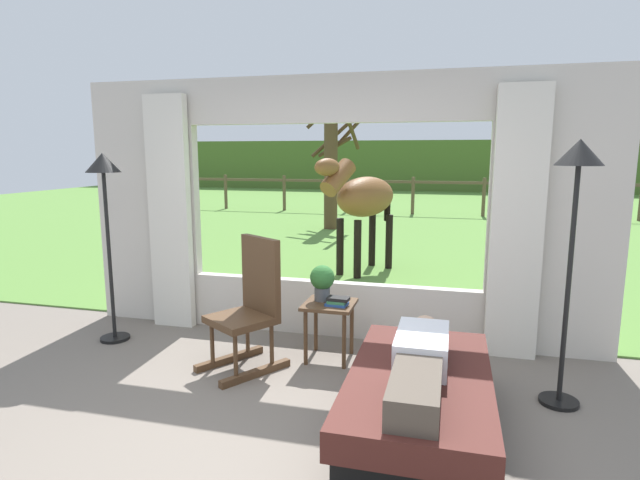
# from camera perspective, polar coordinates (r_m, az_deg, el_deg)

# --- Properties ---
(ground_plane) EXTENTS (12.00, 12.00, 0.00)m
(ground_plane) POSITION_cam_1_polar(r_m,az_deg,el_deg) (3.35, -8.49, -23.40)
(ground_plane) COLOR #70665B
(back_wall_with_window) EXTENTS (5.20, 0.12, 2.55)m
(back_wall_with_window) POSITION_cam_1_polar(r_m,az_deg,el_deg) (4.99, 1.33, 3.12)
(back_wall_with_window) COLOR beige
(back_wall_with_window) RESTS_ON ground_plane
(curtain_panel_left) EXTENTS (0.44, 0.10, 2.40)m
(curtain_panel_left) POSITION_cam_1_polar(r_m,az_deg,el_deg) (5.51, -16.42, 2.83)
(curtain_panel_left) COLOR silver
(curtain_panel_left) RESTS_ON ground_plane
(curtain_panel_right) EXTENTS (0.44, 0.10, 2.40)m
(curtain_panel_right) POSITION_cam_1_polar(r_m,az_deg,el_deg) (4.76, 21.14, 1.54)
(curtain_panel_right) COLOR silver
(curtain_panel_right) RESTS_ON ground_plane
(outdoor_pasture_lawn) EXTENTS (36.00, 21.68, 0.02)m
(outdoor_pasture_lawn) POSITION_cam_1_polar(r_m,az_deg,el_deg) (15.87, 10.40, 3.02)
(outdoor_pasture_lawn) COLOR #568438
(outdoor_pasture_lawn) RESTS_ON ground_plane
(distant_hill_ridge) EXTENTS (36.00, 2.00, 2.40)m
(distant_hill_ridge) POSITION_cam_1_polar(r_m,az_deg,el_deg) (25.60, 12.17, 8.13)
(distant_hill_ridge) COLOR #486429
(distant_hill_ridge) RESTS_ON ground_plane
(recliner_sofa) EXTENTS (0.90, 1.70, 0.42)m
(recliner_sofa) POSITION_cam_1_polar(r_m,az_deg,el_deg) (3.56, 11.00, -17.28)
(recliner_sofa) COLOR black
(recliner_sofa) RESTS_ON ground_plane
(reclining_person) EXTENTS (0.34, 1.43, 0.22)m
(reclining_person) POSITION_cam_1_polar(r_m,az_deg,el_deg) (3.39, 11.11, -13.08)
(reclining_person) COLOR silver
(reclining_person) RESTS_ON recliner_sofa
(rocking_chair) EXTENTS (0.76, 0.82, 1.12)m
(rocking_chair) POSITION_cam_1_polar(r_m,az_deg,el_deg) (4.41, -7.72, -7.22)
(rocking_chair) COLOR #4C331E
(rocking_chair) RESTS_ON ground_plane
(side_table) EXTENTS (0.44, 0.44, 0.52)m
(side_table) POSITION_cam_1_polar(r_m,az_deg,el_deg) (4.55, 1.05, -8.17)
(side_table) COLOR #4C331E
(side_table) RESTS_ON ground_plane
(potted_plant) EXTENTS (0.22, 0.22, 0.32)m
(potted_plant) POSITION_cam_1_polar(r_m,az_deg,el_deg) (4.55, 0.25, -4.54)
(potted_plant) COLOR #4C5156
(potted_plant) RESTS_ON side_table
(book_stack) EXTENTS (0.21, 0.16, 0.08)m
(book_stack) POSITION_cam_1_polar(r_m,az_deg,el_deg) (4.44, 1.96, -6.88)
(book_stack) COLOR #23478C
(book_stack) RESTS_ON side_table
(floor_lamp_left) EXTENTS (0.32, 0.32, 1.82)m
(floor_lamp_left) POSITION_cam_1_polar(r_m,az_deg,el_deg) (5.23, -22.92, 5.10)
(floor_lamp_left) COLOR black
(floor_lamp_left) RESTS_ON ground_plane
(floor_lamp_right) EXTENTS (0.32, 0.32, 1.92)m
(floor_lamp_right) POSITION_cam_1_polar(r_m,az_deg,el_deg) (3.93, 26.71, 4.68)
(floor_lamp_right) COLOR black
(floor_lamp_right) RESTS_ON ground_plane
(horse) EXTENTS (1.11, 1.77, 1.73)m
(horse) POSITION_cam_1_polar(r_m,az_deg,el_deg) (7.65, 4.79, 4.69)
(horse) COLOR brown
(horse) RESTS_ON outdoor_pasture_lawn
(pasture_tree) EXTENTS (1.34, 1.37, 3.45)m
(pasture_tree) POSITION_cam_1_polar(r_m,az_deg,el_deg) (12.21, 1.33, 8.37)
(pasture_tree) COLOR #4C3823
(pasture_tree) RESTS_ON outdoor_pasture_lawn
(pasture_fence_line) EXTENTS (16.10, 0.10, 1.10)m
(pasture_fence_line) POSITION_cam_1_polar(r_m,az_deg,el_deg) (15.34, 10.36, 5.55)
(pasture_fence_line) COLOR brown
(pasture_fence_line) RESTS_ON outdoor_pasture_lawn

